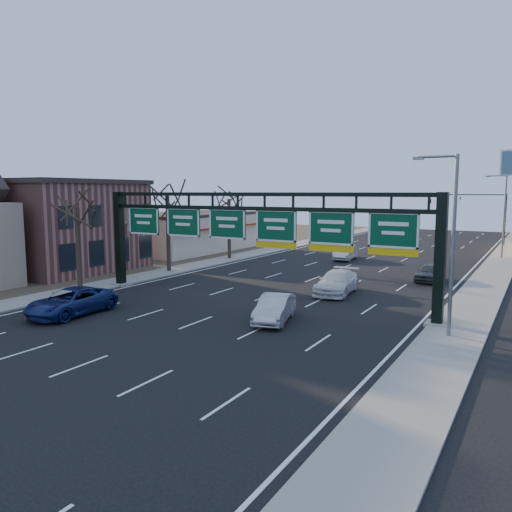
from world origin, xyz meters
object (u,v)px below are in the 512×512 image
Objects in this scene: car_silver_sedan at (275,308)px; car_white_wagon at (337,282)px; sign_gantry at (253,232)px; car_blue_suv at (71,302)px.

car_white_wagon is at bearing 73.94° from car_silver_sedan.
sign_gantry is 5.46× the size of car_silver_sedan.
car_silver_sedan is (11.09, 4.64, -0.04)m from car_blue_suv.
sign_gantry is at bearing -129.20° from car_white_wagon.
sign_gantry is 4.36× the size of car_blue_suv.
car_silver_sedan is 0.81× the size of car_white_wagon.
car_silver_sedan is 9.07m from car_white_wagon.
car_white_wagon is (11.30, 13.70, 0.02)m from car_blue_suv.
car_blue_suv is 1.25× the size of car_silver_sedan.
sign_gantry is 6.32m from car_silver_sedan.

